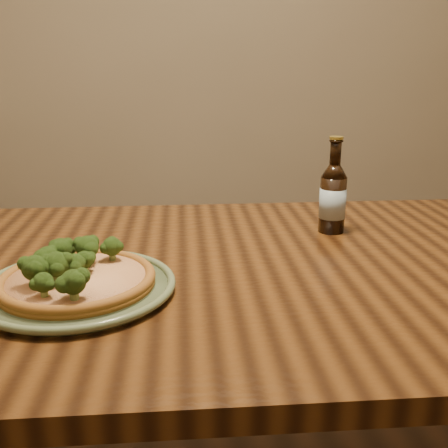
{
  "coord_description": "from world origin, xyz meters",
  "views": [
    {
      "loc": [
        -0.23,
        -0.85,
        1.12
      ],
      "look_at": [
        -0.15,
        0.13,
        0.82
      ],
      "focal_mm": 42.0,
      "sensor_mm": 36.0,
      "label": 1
    }
  ],
  "objects": [
    {
      "name": "table",
      "position": [
        0.0,
        0.1,
        0.66
      ],
      "size": [
        1.6,
        0.9,
        0.75
      ],
      "color": "#44250E",
      "rests_on": "ground"
    },
    {
      "name": "beer_bottle",
      "position": [
        0.11,
        0.28,
        0.83
      ],
      "size": [
        0.06,
        0.06,
        0.22
      ],
      "rotation": [
        0.0,
        0.0,
        -0.42
      ],
      "color": "black",
      "rests_on": "table"
    },
    {
      "name": "pizza",
      "position": [
        -0.41,
        -0.02,
        0.78
      ],
      "size": [
        0.26,
        0.26,
        0.07
      ],
      "rotation": [
        0.0,
        0.0,
        0.17
      ],
      "color": "brown",
      "rests_on": "plate"
    },
    {
      "name": "plate",
      "position": [
        -0.41,
        -0.02,
        0.76
      ],
      "size": [
        0.33,
        0.33,
        0.02
      ],
      "rotation": [
        0.0,
        0.0,
        -0.22
      ],
      "color": "#5E6C4A",
      "rests_on": "table"
    }
  ]
}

